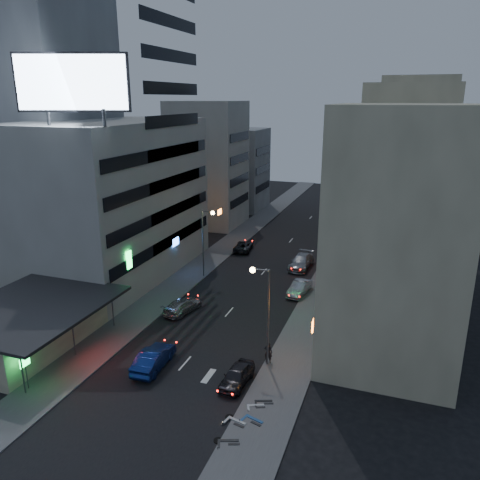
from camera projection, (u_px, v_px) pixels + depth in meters
The scene contains 29 objects.
ground at pixel (161, 392), 33.89m from camera, with size 180.00×180.00×0.00m, color black.
sidewalk_left at pixel (216, 254), 63.48m from camera, with size 4.00×120.00×0.12m, color #4C4C4F.
sidewalk_right at pixel (335, 268), 58.35m from camera, with size 4.00×120.00×0.12m, color #4C4C4F.
food_court at pixel (25, 325), 39.57m from camera, with size 11.00×13.00×3.88m.
white_building at pixel (111, 200), 54.76m from camera, with size 14.00×24.00×18.00m, color #A7A8A3.
grey_tower at pixel (59, 127), 58.03m from camera, with size 10.00×14.00×34.00m, color gray.
shophouse_near at pixel (396, 240), 35.64m from camera, with size 10.00×11.00×20.00m, color beige.
shophouse_mid at pixel (403, 228), 46.42m from camera, with size 11.00×12.00×16.00m, color tan.
shophouse_far at pixel (403, 178), 57.43m from camera, with size 10.00×14.00×22.00m, color beige.
far_left_a at pixel (208, 164), 76.52m from camera, with size 11.00×10.00×20.00m, color #A7A8A3.
far_left_b at pixel (233, 169), 89.13m from camera, with size 12.00×10.00×15.00m, color gray.
far_right_a at pixel (407, 176), 71.37m from camera, with size 11.00×12.00×18.00m, color tan.
far_right_b at pixel (413, 148), 82.96m from camera, with size 12.00×12.00×24.00m, color beige.
billboard at pixel (72, 83), 40.75m from camera, with size 9.52×3.75×6.20m.
street_lamp_right_near at pixel (263, 303), 35.84m from camera, with size 1.60×0.44×8.02m.
street_lamp_left at pixel (206, 234), 54.06m from camera, with size 1.60×0.44×8.02m.
street_lamp_right_far at pixel (333, 208), 66.49m from camera, with size 1.60×0.44×8.02m.
parked_car_right_near at pixel (237, 376), 34.60m from camera, with size 1.64×4.09×1.39m, color #242327.
parked_car_right_mid at pixel (299, 288), 50.50m from camera, with size 1.53×4.38×1.44m, color #A4A6AC.
parked_car_left at pixel (243, 246), 65.07m from camera, with size 2.18×4.72×1.31m, color #26282C.
parked_car_right_far at pixel (301, 262), 58.39m from camera, with size 2.31×5.68×1.65m, color gray.
road_car_blue at pixel (154, 358), 36.69m from camera, with size 1.71×4.91×1.62m, color navy.
road_car_silver at pixel (183, 306), 46.34m from camera, with size 1.92×4.72×1.37m, color #AFB3B7.
person at pixel (268, 352), 37.18m from camera, with size 0.67×0.44×1.83m, color black.
scooter_black_a at pixel (239, 431), 28.81m from camera, with size 1.97×0.66×1.21m, color black, non-canonical shape.
scooter_silver_a at pixel (247, 415), 30.19m from camera, with size 2.07×0.69×1.26m, color #929599, non-canonical shape.
scooter_blue at pixel (264, 414), 30.32m from camera, with size 2.04×0.68×1.25m, color navy, non-canonical shape.
scooter_black_b at pixel (273, 393), 32.60m from camera, with size 1.87×0.62×1.14m, color black, non-canonical shape.
scooter_silver_b at pixel (264, 397), 32.19m from camera, with size 1.79×0.60×1.09m, color #ADAEB5, non-canonical shape.
Camera 1 is at (15.24, -25.60, 20.37)m, focal length 35.00 mm.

